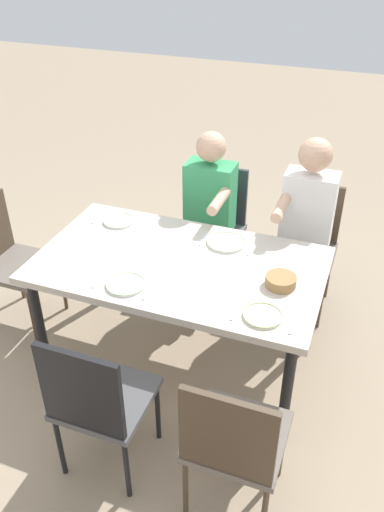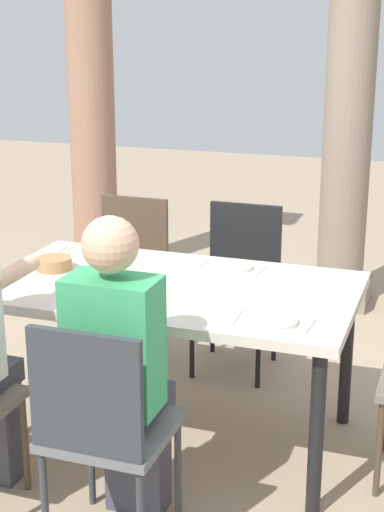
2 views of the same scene
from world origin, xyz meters
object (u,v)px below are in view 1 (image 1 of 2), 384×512
Objects in this scene: diner_man_white at (304,229)px; plate_1 at (226,242)px; chair_mid_north at (97,399)px; diner_woman_green at (207,216)px; plate_0 at (263,316)px; chair_west_south at (306,240)px; chair_mid_south at (214,221)px; plate_3 at (119,221)px; chair_head_east at (7,255)px; plate_2 at (126,284)px; dining_table at (179,272)px; bread_basket at (281,281)px; chair_west_north at (233,440)px.

plate_1 is (0.41, 0.44, 0.06)m from diner_man_white.
chair_mid_north is 1.64m from diner_woman_green.
plate_0 is (0.03, 1.05, 0.06)m from diner_man_white.
chair_west_south is at bearing -124.07° from plate_1.
plate_3 is at bearing 51.77° from chair_mid_south.
chair_head_east is (1.19, -0.91, 0.00)m from chair_mid_north.
plate_0 is (-0.66, -0.59, 0.26)m from chair_mid_north.
chair_head_east is 4.20× the size of plate_2.
plate_2 is (0.19, 0.32, 0.08)m from dining_table.
diner_man_white reaches higher than dining_table.
chair_mid_south is 0.80m from plate_3.
plate_3 is (1.16, 0.42, 0.06)m from diner_man_white.
chair_west_south is 0.69m from chair_mid_south.
chair_mid_north is 0.92m from plate_0.
chair_mid_south is 4.49× the size of plate_3.
plate_0 is 1.21× the size of bread_basket.
chair_west_south is at bearing -90.26° from bread_basket.
diner_man_white reaches higher than chair_mid_north.
chair_west_south is 0.69× the size of diner_man_white.
plate_0 is (0.03, -0.59, 0.25)m from chair_west_north.
plate_0 is at bearing -138.22° from chair_mid_north.
chair_mid_south is 5.57× the size of bread_basket.
plate_2 is at bearing 83.47° from diner_woman_green.
dining_table is 0.93m from chair_mid_north.
diner_woman_green is (-1.20, -0.72, 0.16)m from chair_head_east.
plate_2 is (0.12, -0.59, 0.26)m from chair_mid_north.
plate_0 is 0.30m from bread_basket.
diner_woman_green is (0.69, -1.63, 0.16)m from chair_west_north.
chair_west_north is 4.19× the size of plate_2.
diner_man_white reaches higher than bread_basket.
diner_man_white is 1.32m from plate_2.
diner_woman_green is (0.69, 0.18, 0.16)m from chair_west_south.
plate_0 is at bearing 88.57° from chair_west_south.
chair_west_north is 3.80× the size of plate_1.
diner_man_white is 5.52× the size of plate_1.
diner_man_white is 1.05m from plate_0.
dining_table is 1.26× the size of diner_man_white.
diner_man_white is 6.35× the size of plate_3.
dining_table is at bearing 55.82° from chair_west_south.
plate_2 is 1.29× the size of bread_basket.
plate_3 reaches higher than dining_table.
chair_west_north is 1.03m from plate_2.
chair_west_south reaches higher than chair_west_north.
diner_man_white is (0.00, -1.63, 0.19)m from chair_west_north.
plate_3 is at bearing -28.92° from dining_table.
chair_mid_south reaches higher than plate_3.
chair_mid_south is 0.71m from plate_1.
dining_table is 9.94× the size of bread_basket.
chair_west_north is 1.69m from plate_3.
plate_2 and plate_3 have the same top height.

